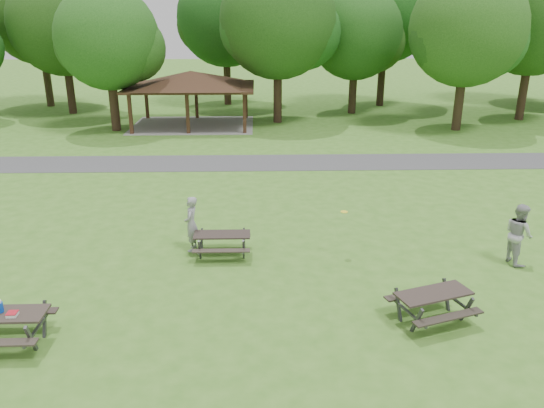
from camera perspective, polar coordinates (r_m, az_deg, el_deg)
The scene contains 18 objects.
ground at distance 15.19m, azimuth -3.40°, elevation -9.84°, with size 160.00×160.00×0.00m, color #407722.
asphalt_path at distance 28.21m, azimuth -2.61°, elevation 4.46°, with size 120.00×3.20×0.02m, color #424245.
pavilion at distance 37.72m, azimuth -8.70°, elevation 12.93°, with size 8.60×7.01×3.76m.
tree_row_c at distance 44.61m, azimuth -21.50°, elevation 17.38°, with size 8.19×7.80×10.67m.
tree_row_d at distance 36.97m, azimuth -17.11°, elevation 16.39°, with size 6.93×6.60×9.27m.
tree_row_e at distance 38.24m, azimuth 0.80°, elevation 18.83°, with size 8.40×8.00×11.02m.
tree_row_f at distance 42.42m, azimuth 9.09°, elevation 17.44°, with size 7.35×7.00×9.55m.
tree_row_g at distance 37.75m, azimuth 20.39°, elevation 16.96°, with size 7.77×7.40×10.25m.
tree_row_h at distance 43.38m, azimuth 26.51°, elevation 17.33°, with size 8.61×8.20×11.37m.
tree_deep_a at distance 48.91m, azimuth -23.69°, elevation 17.92°, with size 8.40×8.00×11.38m.
tree_deep_b at distance 46.27m, azimuth -4.88°, elevation 19.10°, with size 8.40×8.00×11.13m.
tree_deep_c at distance 46.43m, azimuth 12.28°, elevation 19.43°, with size 8.82×8.40×11.90m.
tree_deep_d at distance 52.32m, azimuth 26.48°, elevation 17.45°, with size 8.40×8.00×11.27m.
picnic_table_middle at distance 17.36m, azimuth -5.38°, elevation -3.76°, with size 1.82×1.48×0.79m.
picnic_table_far at distance 14.37m, azimuth 16.93°, elevation -9.78°, with size 2.35×2.11×0.85m.
frisbee_in_flight at distance 17.06m, azimuth 7.77°, elevation -0.84°, with size 0.31×0.31×0.02m.
frisbee_thrower at distance 17.74m, azimuth -8.67°, elevation -2.12°, with size 0.69×0.45×1.88m, color gray.
frisbee_catcher at distance 18.36m, azimuth 24.99°, elevation -2.93°, with size 0.96×0.75×1.97m, color #A9A9AC.
Camera 1 is at (0.51, -13.18, 7.55)m, focal length 35.00 mm.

